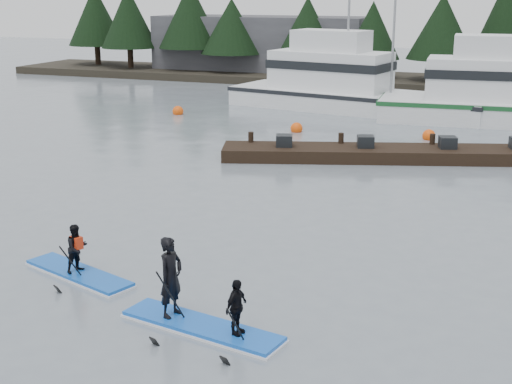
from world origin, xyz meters
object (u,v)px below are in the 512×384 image
(floating_dock, at_px, (412,154))
(paddleboard_solo, at_px, (78,260))
(paddleboard_duo, at_px, (195,301))
(fishing_boat_large, at_px, (350,99))

(floating_dock, bearing_deg, paddleboard_solo, -127.80)
(floating_dock, height_order, paddleboard_duo, paddleboard_duo)
(paddleboard_solo, bearing_deg, paddleboard_duo, -2.62)
(floating_dock, distance_m, paddleboard_duo, 17.83)
(fishing_boat_large, distance_m, floating_dock, 13.57)
(fishing_boat_large, bearing_deg, paddleboard_duo, -71.62)
(paddleboard_duo, bearing_deg, paddleboard_solo, 169.63)
(paddleboard_solo, xyz_separation_m, paddleboard_duo, (4.07, -1.56, 0.21))
(floating_dock, relative_size, paddleboard_solo, 4.67)
(fishing_boat_large, distance_m, paddleboard_solo, 28.48)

